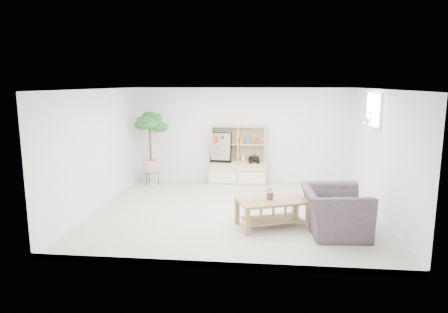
# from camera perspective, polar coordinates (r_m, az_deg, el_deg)

# --- Properties ---
(floor) EXTENTS (5.50, 5.00, 0.01)m
(floor) POSITION_cam_1_polar(r_m,az_deg,el_deg) (8.02, 1.47, -7.82)
(floor) COLOR #BAB6A7
(floor) RESTS_ON ground
(ceiling) EXTENTS (5.50, 5.00, 0.01)m
(ceiling) POSITION_cam_1_polar(r_m,az_deg,el_deg) (7.61, 1.56, 9.60)
(ceiling) COLOR white
(ceiling) RESTS_ON walls
(walls) EXTENTS (5.51, 5.01, 2.40)m
(walls) POSITION_cam_1_polar(r_m,az_deg,el_deg) (7.72, 1.51, 0.66)
(walls) COLOR white
(walls) RESTS_ON floor
(baseboard) EXTENTS (5.50, 5.00, 0.10)m
(baseboard) POSITION_cam_1_polar(r_m,az_deg,el_deg) (8.00, 1.47, -7.48)
(baseboard) COLOR white
(baseboard) RESTS_ON floor
(window) EXTENTS (0.10, 0.98, 0.68)m
(window) POSITION_cam_1_polar(r_m,az_deg,el_deg) (8.49, 20.69, 6.32)
(window) COLOR #C4DCFF
(window) RESTS_ON walls
(window_sill) EXTENTS (0.14, 1.00, 0.04)m
(window_sill) POSITION_cam_1_polar(r_m,az_deg,el_deg) (8.50, 20.16, 4.19)
(window_sill) COLOR white
(window_sill) RESTS_ON walls
(storage_unit) EXTENTS (1.46, 0.49, 1.46)m
(storage_unit) POSITION_cam_1_polar(r_m,az_deg,el_deg) (10.01, 2.00, 0.19)
(storage_unit) COLOR #D3B788
(storage_unit) RESTS_ON floor
(poster) EXTENTS (0.56, 0.18, 0.76)m
(poster) POSITION_cam_1_polar(r_m,az_deg,el_deg) (10.00, -0.45, 1.32)
(poster) COLOR yellow
(poster) RESTS_ON storage_unit
(toy_truck) EXTENTS (0.38, 0.30, 0.18)m
(toy_truck) POSITION_cam_1_polar(r_m,az_deg,el_deg) (9.96, 4.29, -0.42)
(toy_truck) COLOR black
(toy_truck) RESTS_ON storage_unit
(coffee_table) EXTENTS (1.37, 1.05, 0.50)m
(coffee_table) POSITION_cam_1_polar(r_m,az_deg,el_deg) (7.17, 6.94, -8.03)
(coffee_table) COLOR olive
(coffee_table) RESTS_ON floor
(table_plant) EXTENTS (0.23, 0.20, 0.24)m
(table_plant) POSITION_cam_1_polar(r_m,az_deg,el_deg) (7.07, 6.67, -5.17)
(table_plant) COLOR #225B29
(table_plant) RESTS_ON coffee_table
(floor_tree) EXTENTS (0.72, 0.72, 1.82)m
(floor_tree) POSITION_cam_1_polar(r_m,az_deg,el_deg) (10.03, -10.47, 1.08)
(floor_tree) COLOR #265320
(floor_tree) RESTS_ON floor
(armchair) EXTENTS (1.11, 1.25, 0.88)m
(armchair) POSITION_cam_1_polar(r_m,az_deg,el_deg) (7.03, 15.50, -7.08)
(armchair) COLOR navy
(armchair) RESTS_ON floor
(sill_plant) EXTENTS (0.16, 0.14, 0.26)m
(sill_plant) POSITION_cam_1_polar(r_m,az_deg,el_deg) (8.58, 20.07, 5.25)
(sill_plant) COLOR #265320
(sill_plant) RESTS_ON window_sill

